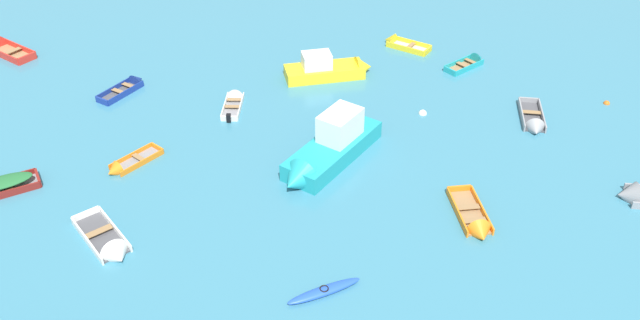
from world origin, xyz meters
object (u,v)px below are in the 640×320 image
Objects in this scene: rowboat_orange_far_back at (476,225)px; rowboat_white_center at (111,248)px; motor_launch_turquoise_outer_right at (328,149)px; rowboat_orange_midfield_left at (123,167)px; rowboat_red_cluster_inner at (2,48)px; rowboat_deep_blue_back_row_center at (130,86)px; rowboat_turquoise_near_camera at (472,62)px; rowboat_yellow_near_left at (398,43)px; rowboat_white_midfield_right at (235,100)px; mooring_buoy_between_boats_right at (423,114)px; rowboat_grey_cluster_outer at (534,124)px; mooring_buoy_outer_edge at (606,104)px; motor_launch_yellow_back_row_left at (331,69)px; kayak_blue_near_right at (324,291)px.

rowboat_white_center is at bearing -173.93° from rowboat_orange_far_back.
rowboat_white_center is (-8.97, -6.49, -0.58)m from motor_launch_turquoise_outer_right.
rowboat_orange_midfield_left is 17.09m from rowboat_red_cluster_inner.
rowboat_turquoise_near_camera is (20.61, 3.31, -0.00)m from rowboat_deep_blue_back_row_center.
motor_launch_turquoise_outer_right is 2.07× the size of rowboat_deep_blue_back_row_center.
rowboat_turquoise_near_camera is at bearing -30.54° from rowboat_yellow_near_left.
rowboat_white_midfield_right is at bearing 137.91° from rowboat_orange_far_back.
motor_launch_turquoise_outer_right is 13.92m from rowboat_turquoise_near_camera.
rowboat_white_midfield_right is at bearing 173.87° from mooring_buoy_between_boats_right.
rowboat_grey_cluster_outer is at bearing -8.31° from rowboat_white_midfield_right.
mooring_buoy_outer_edge is at bearing 0.27° from rowboat_white_midfield_right.
rowboat_grey_cluster_outer is 0.67× the size of motor_launch_yellow_back_row_left.
rowboat_white_center reaches higher than rowboat_yellow_near_left.
rowboat_deep_blue_back_row_center is at bearing -159.93° from rowboat_yellow_near_left.
motor_launch_yellow_back_row_left reaches higher than rowboat_yellow_near_left.
rowboat_white_midfield_right is 0.89× the size of rowboat_grey_cluster_outer.
mooring_buoy_between_boats_right is at bearing 97.28° from rowboat_orange_far_back.
rowboat_yellow_near_left is at bearing 77.99° from kayak_blue_near_right.
rowboat_white_midfield_right reaches higher than mooring_buoy_outer_edge.
rowboat_yellow_near_left is 20.16m from rowboat_orange_midfield_left.
rowboat_red_cluster_inner reaches higher than rowboat_yellow_near_left.
rowboat_turquoise_near_camera is (9.10, 19.39, 0.02)m from kayak_blue_near_right.
rowboat_turquoise_near_camera is 0.73× the size of rowboat_red_cluster_inner.
kayak_blue_near_right is (5.18, -14.51, -0.01)m from rowboat_white_midfield_right.
rowboat_white_center is at bearing -136.33° from rowboat_turquoise_near_camera.
rowboat_white_midfield_right is 17.12m from rowboat_red_cluster_inner.
rowboat_yellow_near_left is at bearing 123.19° from rowboat_grey_cluster_outer.
rowboat_yellow_near_left is at bearing 43.87° from rowboat_orange_midfield_left.
rowboat_yellow_near_left reaches higher than mooring_buoy_between_boats_right.
rowboat_orange_midfield_left is 5.85m from rowboat_white_center.
rowboat_deep_blue_back_row_center is at bearing 176.94° from mooring_buoy_outer_edge.
rowboat_orange_far_back is at bearing 30.72° from kayak_blue_near_right.
motor_launch_turquoise_outer_right is 1.22× the size of motor_launch_yellow_back_row_left.
rowboat_orange_far_back is at bearing -42.09° from rowboat_white_midfield_right.
motor_launch_turquoise_outer_right is 7.02m from mooring_buoy_between_boats_right.
mooring_buoy_between_boats_right is (-10.54, -1.23, 0.00)m from mooring_buoy_outer_edge.
motor_launch_yellow_back_row_left is 12.04× the size of mooring_buoy_between_boats_right.
rowboat_yellow_near_left is 6.18m from motor_launch_yellow_back_row_left.
rowboat_yellow_near_left is at bearing 37.18° from rowboat_white_midfield_right.
rowboat_white_midfield_right is at bearing -179.73° from mooring_buoy_outer_edge.
kayak_blue_near_right is 0.54× the size of motor_launch_yellow_back_row_left.
rowboat_grey_cluster_outer is 0.92× the size of rowboat_red_cluster_inner.
rowboat_red_cluster_inner is 11.18× the size of mooring_buoy_outer_edge.
rowboat_yellow_near_left reaches higher than rowboat_orange_midfield_left.
rowboat_grey_cluster_outer is at bearing -12.22° from mooring_buoy_between_boats_right.
motor_launch_turquoise_outer_right reaches higher than rowboat_grey_cluster_outer.
rowboat_grey_cluster_outer is 5.37m from mooring_buoy_outer_edge.
rowboat_orange_far_back is (6.44, -4.85, -0.59)m from motor_launch_turquoise_outer_right.
motor_launch_yellow_back_row_left is 1.38× the size of rowboat_red_cluster_inner.
rowboat_deep_blue_back_row_center reaches higher than rowboat_turquoise_near_camera.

